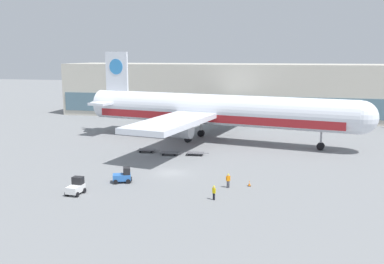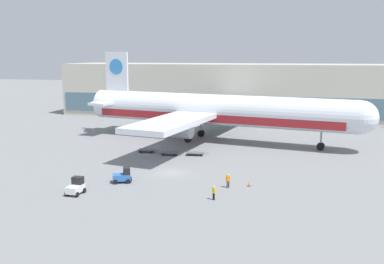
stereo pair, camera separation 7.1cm
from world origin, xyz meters
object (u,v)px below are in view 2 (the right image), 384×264
at_px(airplane_main, 211,111).
at_px(baggage_tug_foreground, 76,187).
at_px(baggage_dolly_lead, 147,150).
at_px(baggage_dolly_second, 169,153).
at_px(traffic_cone_near, 249,183).
at_px(ground_crew_near, 228,179).
at_px(ground_crew_far, 214,192).
at_px(baggage_dolly_third, 195,153).
at_px(baggage_tug_mid, 123,176).

xyz_separation_m(airplane_main, baggage_tug_foreground, (-9.54, -35.44, -4.96)).
bearing_deg(baggage_dolly_lead, baggage_dolly_second, -20.74).
bearing_deg(traffic_cone_near, airplane_main, 110.44).
xyz_separation_m(baggage_dolly_second, ground_crew_near, (12.11, -15.29, 0.68)).
bearing_deg(traffic_cone_near, ground_crew_far, -119.02).
height_order(airplane_main, baggage_dolly_second, airplane_main).
relative_size(baggage_dolly_second, baggage_dolly_third, 1.00).
bearing_deg(ground_crew_far, baggage_dolly_lead, 165.40).
relative_size(airplane_main, baggage_dolly_second, 15.33).
relative_size(baggage_dolly_second, traffic_cone_near, 5.12).
xyz_separation_m(baggage_tug_foreground, traffic_cone_near, (19.81, 7.90, -0.52)).
height_order(baggage_tug_foreground, baggage_dolly_second, baggage_tug_foreground).
height_order(baggage_tug_foreground, ground_crew_far, baggage_tug_foreground).
bearing_deg(baggage_dolly_lead, ground_crew_near, -50.59).
height_order(baggage_dolly_second, baggage_dolly_third, same).
bearing_deg(baggage_dolly_third, airplane_main, 83.68).
xyz_separation_m(airplane_main, baggage_dolly_second, (-4.37, -13.53, -5.45)).
relative_size(baggage_tug_mid, baggage_dolly_third, 0.74).
bearing_deg(baggage_tug_mid, ground_crew_far, -40.09).
distance_m(baggage_tug_foreground, baggage_tug_mid, 6.78).
bearing_deg(baggage_dolly_third, baggage_tug_mid, -114.34).
bearing_deg(baggage_tug_foreground, baggage_dolly_lead, 0.81).
distance_m(baggage_tug_foreground, ground_crew_far, 16.47).
distance_m(baggage_dolly_third, ground_crew_near, 17.95).
bearing_deg(baggage_dolly_second, ground_crew_near, -57.26).
distance_m(baggage_tug_foreground, ground_crew_near, 18.51).
height_order(baggage_dolly_third, traffic_cone_near, traffic_cone_near).
bearing_deg(baggage_dolly_lead, baggage_tug_foreground, -97.57).
bearing_deg(ground_crew_near, ground_crew_far, 55.67).
xyz_separation_m(baggage_dolly_second, ground_crew_far, (11.22, -20.19, 0.60)).
relative_size(baggage_dolly_lead, ground_crew_far, 2.22).
relative_size(baggage_tug_foreground, baggage_dolly_second, 0.67).
height_order(baggage_dolly_lead, traffic_cone_near, traffic_cone_near).
bearing_deg(baggage_tug_foreground, baggage_dolly_third, -19.71).
xyz_separation_m(baggage_dolly_lead, baggage_dolly_second, (4.39, -1.18, 0.00)).
bearing_deg(baggage_tug_mid, baggage_tug_foreground, -145.07).
xyz_separation_m(baggage_tug_foreground, baggage_dolly_third, (9.39, 22.74, -0.49)).
relative_size(baggage_tug_mid, ground_crew_far, 1.64).
height_order(baggage_dolly_third, ground_crew_near, ground_crew_near).
height_order(baggage_dolly_lead, baggage_dolly_third, same).
distance_m(baggage_dolly_second, ground_crew_near, 19.52).
bearing_deg(baggage_tug_mid, airplane_main, 56.12).
height_order(airplane_main, baggage_dolly_lead, airplane_main).
xyz_separation_m(baggage_dolly_third, ground_crew_near, (7.89, -16.11, 0.68)).
bearing_deg(airplane_main, baggage_dolly_second, -97.76).
xyz_separation_m(baggage_dolly_second, traffic_cone_near, (14.64, -14.02, -0.03)).
distance_m(baggage_dolly_lead, ground_crew_near, 23.33).
relative_size(baggage_tug_mid, ground_crew_near, 1.54).
bearing_deg(ground_crew_near, baggage_dolly_lead, -68.90).
height_order(baggage_tug_mid, baggage_dolly_lead, baggage_tug_mid).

